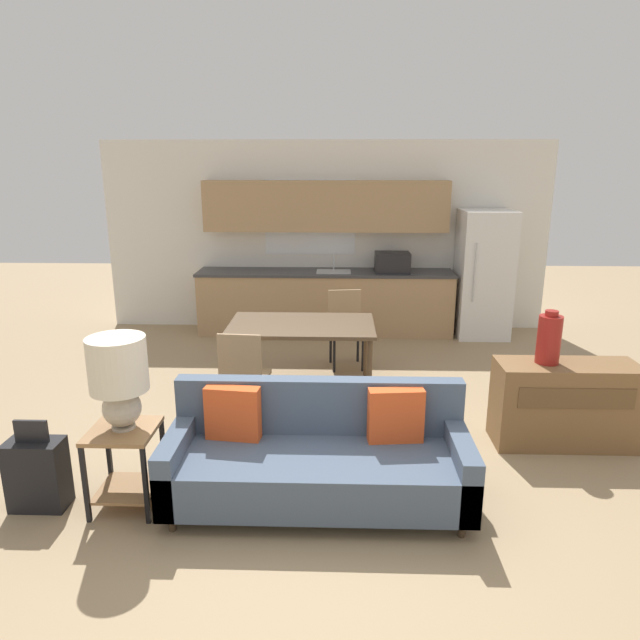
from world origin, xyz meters
name	(u,v)px	position (x,y,z in m)	size (l,w,h in m)	color
ground_plane	(311,498)	(0.00, 0.00, 0.00)	(20.00, 20.00, 0.00)	#9E8460
wall_back	(326,236)	(0.00, 4.63, 1.35)	(6.40, 0.07, 2.70)	silver
kitchen_counter	(327,275)	(0.02, 4.33, 0.84)	(3.63, 0.65, 2.15)	tan
refrigerator	(483,274)	(2.21, 4.22, 0.88)	(0.71, 0.74, 1.77)	white
dining_table	(302,329)	(-0.20, 2.06, 0.69)	(1.52, 0.93, 0.75)	brown
couch	(318,457)	(0.05, 0.00, 0.34)	(2.13, 0.80, 0.85)	#3D2D1E
side_table	(125,455)	(-1.31, -0.12, 0.40)	(0.45, 0.45, 0.60)	olive
table_lamp	(119,375)	(-1.30, -0.10, 0.99)	(0.40, 0.40, 0.66)	#B2A893
credenza	(564,404)	(2.15, 0.94, 0.37)	(1.19, 0.45, 0.74)	brown
vase	(549,339)	(1.97, 0.96, 0.95)	(0.20, 0.20, 0.46)	maroon
dining_chair_near_left	(243,373)	(-0.69, 1.26, 0.50)	(0.45, 0.45, 0.91)	#997A56
dining_chair_far_right	(346,326)	(0.28, 2.90, 0.50)	(0.47, 0.47, 0.91)	#997A56
suitcase	(37,473)	(-1.93, -0.16, 0.26)	(0.39, 0.22, 0.67)	black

